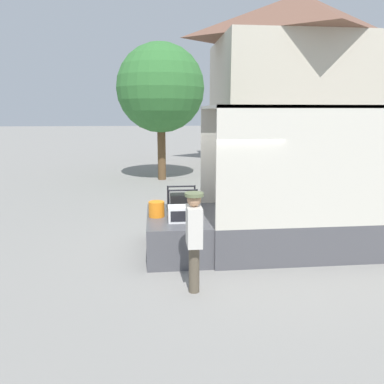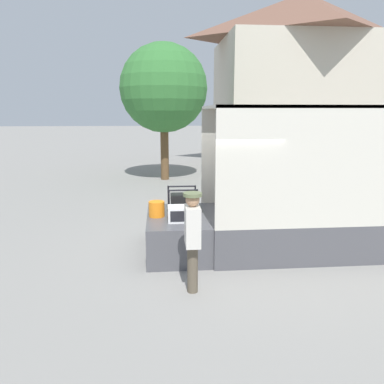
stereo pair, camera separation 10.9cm
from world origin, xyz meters
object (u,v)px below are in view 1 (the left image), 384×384
(box_truck, at_px, (368,204))
(street_tree, at_px, (161,89))
(microwave, at_px, (181,214))
(worker_person, at_px, (194,232))
(portable_generator, at_px, (183,202))
(orange_bucket, at_px, (157,209))

(box_truck, distance_m, street_tree, 10.50)
(street_tree, bearing_deg, microwave, -89.01)
(microwave, height_order, street_tree, street_tree)
(microwave, xyz_separation_m, worker_person, (0.10, -1.48, 0.09))
(portable_generator, bearing_deg, orange_bucket, -146.45)
(microwave, bearing_deg, street_tree, 90.99)
(orange_bucket, bearing_deg, street_tree, 87.93)
(box_truck, relative_size, portable_generator, 9.55)
(microwave, relative_size, orange_bucket, 1.59)
(box_truck, bearing_deg, street_tree, 115.96)
(box_truck, xyz_separation_m, street_tree, (-4.40, 9.04, 3.03))
(worker_person, bearing_deg, microwave, 93.90)
(orange_bucket, bearing_deg, worker_person, -72.42)
(microwave, distance_m, portable_generator, 0.80)
(orange_bucket, distance_m, worker_person, 1.97)
(street_tree, bearing_deg, orange_bucket, -92.07)
(microwave, distance_m, worker_person, 1.48)
(portable_generator, height_order, street_tree, street_tree)
(orange_bucket, xyz_separation_m, street_tree, (0.33, 9.08, 3.01))
(orange_bucket, xyz_separation_m, worker_person, (0.59, -1.87, 0.08))
(portable_generator, xyz_separation_m, street_tree, (-0.26, 8.69, 2.97))
(microwave, height_order, orange_bucket, orange_bucket)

